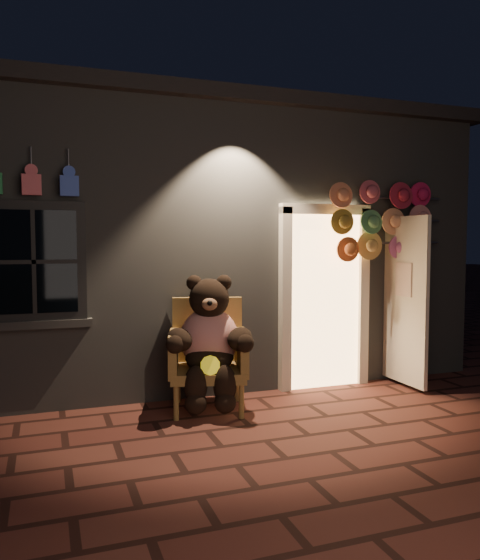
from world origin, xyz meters
name	(u,v)px	position (x,y,z in m)	size (l,w,h in m)	color
ground	(266,441)	(0.00, 0.00, 0.00)	(60.00, 60.00, 0.00)	#562921
shop_building	(168,243)	(0.00, 3.99, 1.74)	(7.30, 5.95, 3.51)	slate
wicker_armchair	(208,354)	(-0.21, 1.11, 0.57)	(0.93, 0.88, 1.15)	olive
teddy_bear	(209,341)	(-0.23, 0.97, 0.74)	(0.94, 0.84, 1.33)	red
hat_rack	(382,220)	(2.03, 1.28, 2.01)	(1.57, 0.22, 2.48)	#59595E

